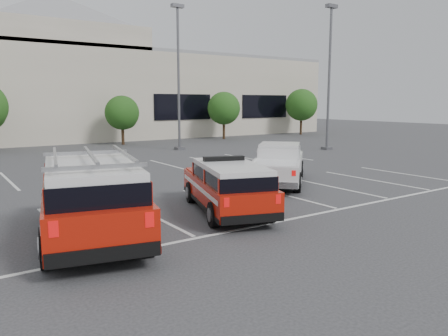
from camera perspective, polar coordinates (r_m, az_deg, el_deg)
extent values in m
plane|color=#303033|center=(15.08, -0.25, -4.66)|extent=(120.00, 120.00, 0.00)
cube|color=silver|center=(18.90, -7.89, -2.00)|extent=(23.00, 15.00, 0.01)
cube|color=beige|center=(44.93, -23.95, 8.57)|extent=(60.00, 15.00, 8.00)
cube|color=gray|center=(45.17, -24.28, 13.83)|extent=(60.00, 15.00, 0.30)
cube|color=beige|center=(44.22, -21.36, 15.23)|extent=(14.00, 12.00, 2.00)
pyramid|color=gray|center=(44.62, -21.55, 18.54)|extent=(15.98, 15.98, 3.20)
cylinder|color=#3F2B19|center=(36.73, -13.07, 4.17)|extent=(0.24, 0.24, 1.51)
sphere|color=#1A4312|center=(36.64, -13.17, 7.05)|extent=(2.77, 2.77, 2.77)
sphere|color=#1A4312|center=(36.99, -12.68, 6.43)|extent=(1.85, 1.85, 1.85)
cylinder|color=#3F2B19|center=(41.38, -0.02, 4.98)|extent=(0.24, 0.24, 1.67)
sphere|color=#1A4312|center=(41.30, -0.02, 7.81)|extent=(3.07, 3.07, 3.07)
sphere|color=#1A4312|center=(41.70, 0.29, 7.18)|extent=(2.05, 2.05, 2.05)
cylinder|color=#3F2B19|center=(47.71, 10.02, 5.43)|extent=(0.24, 0.24, 1.84)
sphere|color=#1A4312|center=(47.64, 10.09, 8.12)|extent=(3.37, 3.37, 3.37)
sphere|color=#1A4312|center=(48.07, 10.25, 7.51)|extent=(2.24, 2.24, 2.24)
cube|color=#59595E|center=(32.18, -5.82, 2.57)|extent=(0.60, 0.60, 0.20)
cylinder|color=#59595E|center=(32.05, -5.96, 11.32)|extent=(0.18, 0.18, 10.00)
cube|color=#59595E|center=(32.69, -6.11, 20.32)|extent=(0.90, 0.40, 0.24)
cube|color=#59595E|center=(32.99, 13.25, 2.54)|extent=(0.60, 0.60, 0.20)
cylinder|color=#59595E|center=(32.85, 13.55, 11.06)|extent=(0.18, 0.18, 10.00)
cube|color=#59595E|center=(33.48, 13.88, 19.84)|extent=(0.90, 0.40, 0.24)
cube|color=#AE1608|center=(13.83, 0.34, -2.97)|extent=(3.26, 5.26, 0.75)
cube|color=black|center=(13.30, 0.88, -0.92)|extent=(2.67, 3.85, 0.40)
cube|color=silver|center=(13.26, 0.89, 0.23)|extent=(2.61, 3.77, 0.14)
cube|color=black|center=(13.97, -0.03, 1.26)|extent=(1.34, 0.66, 0.13)
cube|color=silver|center=(18.78, 7.13, 0.14)|extent=(5.22, 5.17, 0.79)
cube|color=black|center=(19.19, 7.28, 2.14)|extent=(2.59, 2.59, 0.41)
cube|color=silver|center=(19.16, 7.29, 2.98)|extent=(2.54, 2.54, 0.15)
cube|color=#AE1608|center=(11.63, -16.98, -4.71)|extent=(3.44, 6.09, 0.94)
cube|color=black|center=(10.94, -16.90, -1.68)|extent=(2.88, 4.29, 0.49)
cube|color=silver|center=(10.89, -16.97, 0.06)|extent=(2.82, 4.21, 0.18)
cube|color=#A5A5A8|center=(10.85, -17.05, 1.71)|extent=(2.86, 3.92, 0.07)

